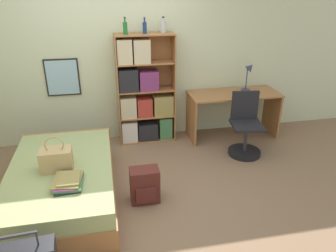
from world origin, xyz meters
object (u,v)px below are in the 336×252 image
object	(u,v)px
bottle_brown	(145,27)
desk	(233,105)
bottle_green	(125,28)
bottle_clear	(163,26)
bookcase	(143,96)
backpack	(145,185)
handbag	(56,159)
desk_chair	(245,135)
book_stack_on_bed	(68,181)
bed	(63,183)
desk_lamp	(249,72)

from	to	relation	value
bottle_brown	desk	xyz separation A→B (m)	(1.35, -0.13, -1.21)
bottle_green	bottle_clear	distance (m)	0.55
bookcase	backpack	distance (m)	1.66
handbag	bookcase	size ratio (longest dim) A/B	0.24
handbag	bookcase	distance (m)	1.83
handbag	bottle_clear	distance (m)	2.36
handbag	desk_chair	world-z (taller)	desk_chair
handbag	book_stack_on_bed	world-z (taller)	handbag
bottle_green	bed	bearing A→B (deg)	-124.06
bottle_brown	backpack	world-z (taller)	bottle_brown
bottle_green	desk_lamp	xyz separation A→B (m)	(1.88, 0.00, -0.71)
desk_lamp	desk_chair	xyz separation A→B (m)	(-0.29, -0.68, -0.74)
bottle_brown	desk_lamp	xyz separation A→B (m)	(1.61, -0.03, -0.70)
bed	bottle_brown	size ratio (longest dim) A/B	8.54
book_stack_on_bed	bottle_green	world-z (taller)	bottle_green
bottle_clear	desk	size ratio (longest dim) A/B	0.16
handbag	backpack	distance (m)	1.01
desk_chair	backpack	world-z (taller)	desk_chair
book_stack_on_bed	bookcase	xyz separation A→B (m)	(0.99, 1.75, 0.25)
book_stack_on_bed	bookcase	size ratio (longest dim) A/B	0.23
handbag	desk	size ratio (longest dim) A/B	0.29
bookcase	bottle_green	distance (m)	1.02
handbag	backpack	bearing A→B (deg)	-8.17
desk	bottle_brown	bearing A→B (deg)	174.42
bottle_green	bottle_brown	bearing A→B (deg)	7.24
handbag	bookcase	world-z (taller)	bookcase
bed	bottle_clear	distance (m)	2.51
bed	handbag	xyz separation A→B (m)	(-0.02, -0.07, 0.35)
bed	bottle_clear	size ratio (longest dim) A/B	8.58
bed	bottle_green	size ratio (longest dim) A/B	8.02
desk_lamp	handbag	bearing A→B (deg)	-153.46
handbag	bottle_green	xyz separation A→B (m)	(0.91, 1.39, 1.16)
bottle_clear	desk_chair	size ratio (longest dim) A/B	0.24
book_stack_on_bed	desk_lamp	size ratio (longest dim) A/B	0.86
handbag	bottle_clear	bearing A→B (deg)	45.35
desk	backpack	bearing A→B (deg)	-138.28
bottle_clear	handbag	bearing A→B (deg)	-134.65
bed	bookcase	world-z (taller)	bookcase
desk_lamp	bottle_clear	bearing A→B (deg)	176.82
bookcase	bottle_green	xyz separation A→B (m)	(-0.22, -0.04, 1.00)
bottle_clear	bottle_green	bearing A→B (deg)	-171.89
desk_lamp	desk_chair	distance (m)	1.04
handbag	bottle_green	bearing A→B (deg)	56.85
bookcase	desk	size ratio (longest dim) A/B	1.18
bed	backpack	distance (m)	0.94
desk	desk_lamp	world-z (taller)	desk_lamp
bottle_clear	desk_lamp	size ratio (longest dim) A/B	0.48
bookcase	desk_chair	distance (m)	1.61
desk_chair	desk	bearing A→B (deg)	87.08
bookcase	desk	world-z (taller)	bookcase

